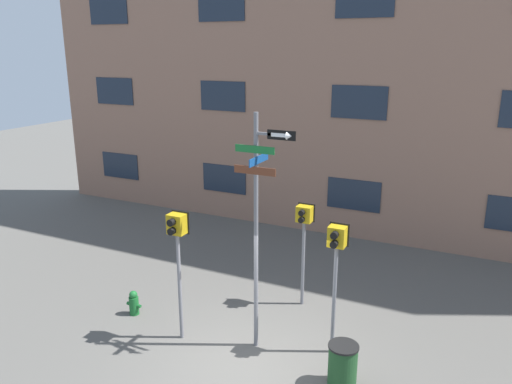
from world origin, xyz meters
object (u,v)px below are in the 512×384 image
Objects in this scene: street_sign_pole at (258,216)px; pedestrian_signal_right at (336,253)px; fire_hydrant at (134,303)px; pedestrian_signal_across at (304,226)px; trash_bin at (343,365)px; pedestrian_signal_left at (177,240)px.

street_sign_pole reaches higher than pedestrian_signal_right.
pedestrian_signal_right is at bearing 6.63° from fire_hydrant.
pedestrian_signal_across is at bearing 127.87° from pedestrian_signal_right.
street_sign_pole is 1.93× the size of pedestrian_signal_across.
trash_bin is (0.49, -0.94, -1.78)m from pedestrian_signal_right.
fire_hydrant is (-3.41, -2.17, -1.75)m from pedestrian_signal_across.
street_sign_pole is 8.23× the size of fire_hydrant.
pedestrian_signal_left reaches higher than trash_bin.
pedestrian_signal_right is at bearing -52.13° from pedestrian_signal_across.
street_sign_pole reaches higher than trash_bin.
street_sign_pole is at bearing -162.39° from pedestrian_signal_right.
pedestrian_signal_across reaches higher than trash_bin.
pedestrian_signal_left is 3.13m from pedestrian_signal_across.
pedestrian_signal_across is at bearing 32.55° from fire_hydrant.
pedestrian_signal_left is 1.02× the size of pedestrian_signal_right.
pedestrian_signal_across is (-1.27, 1.63, -0.18)m from pedestrian_signal_right.
pedestrian_signal_left reaches higher than pedestrian_signal_across.
pedestrian_signal_right is at bearing 117.33° from trash_bin.
pedestrian_signal_across is at bearing 124.30° from trash_bin.
street_sign_pole reaches higher than pedestrian_signal_across.
pedestrian_signal_right is 3.29× the size of trash_bin.
pedestrian_signal_left is 3.37× the size of trash_bin.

